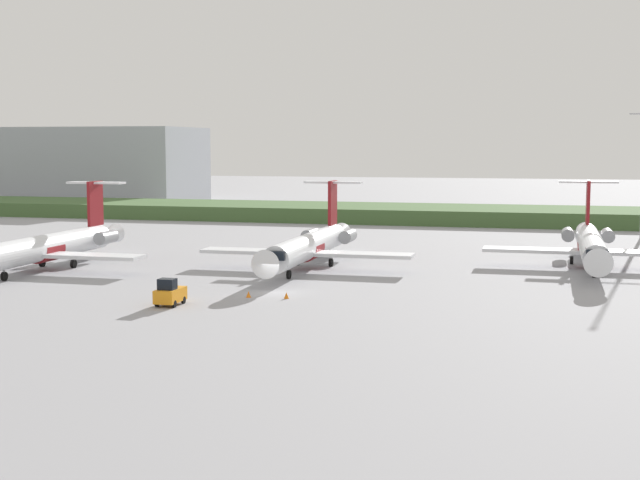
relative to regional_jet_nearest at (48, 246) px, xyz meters
name	(u,v)px	position (x,y,z in m)	size (l,w,h in m)	color
ground_plane	(347,253)	(27.54, 22.23, -2.54)	(500.00, 500.00, 0.00)	#939399
grass_berm	(407,214)	(27.54, 70.01, -1.28)	(320.00, 20.00, 2.52)	#426033
regional_jet_nearest	(48,246)	(0.00, 0.00, 0.00)	(22.81, 31.00, 9.00)	silver
regional_jet_second	(310,245)	(26.60, 8.05, 0.00)	(22.81, 31.00, 9.00)	silver
regional_jet_third	(591,244)	(55.89, 16.57, 0.00)	(22.81, 31.00, 9.00)	silver
distant_hangar	(62,165)	(-57.36, 101.01, 5.98)	(62.89, 25.46, 17.03)	#9EA3AD
baggage_tug	(170,293)	(21.14, -16.36, -1.53)	(1.72, 3.20, 2.30)	orange
safety_cone_front_marker	(249,294)	(26.20, -11.09, -2.26)	(0.44, 0.44, 0.55)	orange
safety_cone_mid_marker	(286,295)	(29.56, -10.83, -2.26)	(0.44, 0.44, 0.55)	orange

